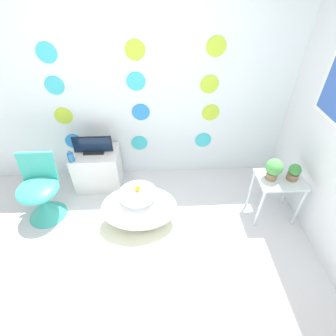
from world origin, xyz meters
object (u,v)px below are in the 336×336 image
object	(u,v)px
tv	(93,146)
vase	(71,157)
potted_plant_left	(274,168)
chair	(42,198)
bathtub	(139,208)
potted_plant_right	(294,172)

from	to	relation	value
tv	vase	size ratio (longest dim) A/B	3.51
vase	potted_plant_left	bearing A→B (deg)	-11.79
chair	tv	distance (m)	0.85
bathtub	chair	bearing A→B (deg)	170.50
chair	bathtub	bearing A→B (deg)	-9.50
potted_plant_left	tv	bearing A→B (deg)	162.61
tv	potted_plant_left	distance (m)	2.14
vase	potted_plant_right	bearing A→B (deg)	-11.18
chair	potted_plant_right	world-z (taller)	chair
tv	potted_plant_right	bearing A→B (deg)	-16.20
chair	vase	xyz separation A→B (m)	(0.33, 0.35, 0.33)
chair	vase	world-z (taller)	chair
bathtub	potted_plant_left	world-z (taller)	potted_plant_left
chair	tv	size ratio (longest dim) A/B	1.67
bathtub	chair	distance (m)	1.15
bathtub	potted_plant_right	xyz separation A→B (m)	(1.70, 0.05, 0.43)
bathtub	tv	xyz separation A→B (m)	(-0.57, 0.71, 0.39)
potted_plant_left	vase	bearing A→B (deg)	168.21
bathtub	potted_plant_right	world-z (taller)	potted_plant_right
vase	potted_plant_left	distance (m)	2.34
tv	vase	xyz separation A→B (m)	(-0.24, -0.16, -0.04)
vase	potted_plant_right	distance (m)	2.56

